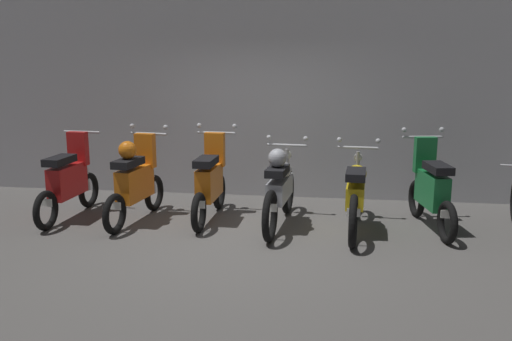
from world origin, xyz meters
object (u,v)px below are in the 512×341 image
motorbike_slot_0 (69,181)px  motorbike_slot_4 (356,194)px  motorbike_slot_3 (280,188)px  motorbike_slot_5 (431,189)px  motorbike_slot_1 (136,181)px  motorbike_slot_2 (210,182)px

motorbike_slot_0 → motorbike_slot_4: bearing=-1.1°
motorbike_slot_3 → motorbike_slot_4: bearing=-3.6°
motorbike_slot_0 → motorbike_slot_5: (4.94, 0.17, 0.00)m
motorbike_slot_1 → motorbike_slot_3: motorbike_slot_1 is taller
motorbike_slot_3 → motorbike_slot_5: bearing=5.2°
motorbike_slot_1 → motorbike_slot_3: size_ratio=0.86×
motorbike_slot_2 → motorbike_slot_4: (1.98, -0.26, -0.04)m
motorbike_slot_3 → motorbike_slot_4: same height
motorbike_slot_3 → motorbike_slot_0: bearing=179.8°
motorbike_slot_4 → motorbike_slot_3: bearing=176.4°
motorbike_slot_0 → motorbike_slot_5: size_ratio=1.01×
motorbike_slot_0 → motorbike_slot_5: motorbike_slot_5 is taller
motorbike_slot_1 → motorbike_slot_5: same height
motorbike_slot_5 → motorbike_slot_1: bearing=-176.9°
motorbike_slot_1 → motorbike_slot_3: (1.98, 0.04, -0.04)m
motorbike_slot_2 → motorbike_slot_5: (2.96, -0.01, 0.00)m
motorbike_slot_1 → motorbike_slot_4: 2.97m
motorbike_slot_2 → motorbike_slot_3: (0.99, -0.19, 0.00)m
motorbike_slot_1 → motorbike_slot_4: size_ratio=0.86×
motorbike_slot_0 → motorbike_slot_4: size_ratio=0.86×
motorbike_slot_1 → motorbike_slot_4: (2.97, -0.03, -0.08)m
motorbike_slot_0 → motorbike_slot_3: motorbike_slot_0 is taller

